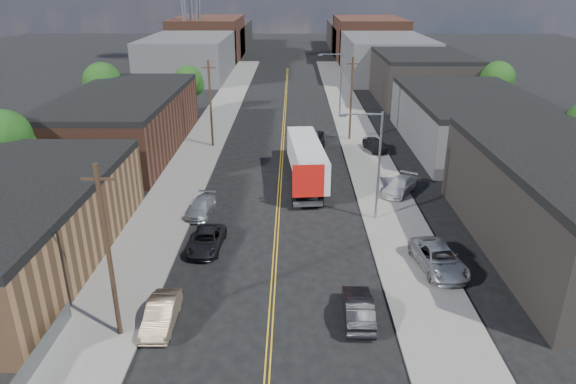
{
  "coord_description": "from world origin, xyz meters",
  "views": [
    {
      "loc": [
        1.23,
        -13.04,
        17.98
      ],
      "look_at": [
        0.86,
        24.82,
        2.5
      ],
      "focal_mm": 32.0,
      "sensor_mm": 36.0,
      "label": 1
    }
  ],
  "objects_px": {
    "car_left_c": "(206,241)",
    "car_right_lot_a": "(439,259)",
    "car_left_b": "(161,314)",
    "car_right_oncoming": "(358,308)",
    "car_left_d": "(201,207)",
    "car_right_lot_c": "(375,145)",
    "car_right_lot_b": "(400,186)",
    "semi_truck": "(306,156)",
    "car_ahead_truck": "(315,138)"
  },
  "relations": [
    {
      "from": "car_left_d",
      "to": "car_right_oncoming",
      "type": "distance_m",
      "value": 18.38
    },
    {
      "from": "car_left_b",
      "to": "car_left_d",
      "type": "height_order",
      "value": "car_left_b"
    },
    {
      "from": "car_left_c",
      "to": "car_left_d",
      "type": "xyz_separation_m",
      "value": [
        -1.4,
        6.07,
        -0.02
      ]
    },
    {
      "from": "car_left_c",
      "to": "car_left_d",
      "type": "distance_m",
      "value": 6.23
    },
    {
      "from": "car_left_c",
      "to": "car_right_oncoming",
      "type": "distance_m",
      "value": 13.03
    },
    {
      "from": "semi_truck",
      "to": "car_right_lot_a",
      "type": "xyz_separation_m",
      "value": [
        8.46,
        -17.56,
        -1.39
      ]
    },
    {
      "from": "car_left_d",
      "to": "car_right_lot_a",
      "type": "bearing_deg",
      "value": -21.13
    },
    {
      "from": "car_right_oncoming",
      "to": "car_ahead_truck",
      "type": "relative_size",
      "value": 0.92
    },
    {
      "from": "semi_truck",
      "to": "car_right_lot_c",
      "type": "relative_size",
      "value": 3.7
    },
    {
      "from": "car_left_b",
      "to": "car_right_lot_b",
      "type": "distance_m",
      "value": 25.95
    },
    {
      "from": "car_left_b",
      "to": "car_left_c",
      "type": "relative_size",
      "value": 0.91
    },
    {
      "from": "car_right_lot_a",
      "to": "car_right_lot_b",
      "type": "distance_m",
      "value": 13.46
    },
    {
      "from": "car_left_c",
      "to": "car_right_lot_b",
      "type": "relative_size",
      "value": 1.0
    },
    {
      "from": "semi_truck",
      "to": "car_right_lot_b",
      "type": "distance_m",
      "value": 9.52
    },
    {
      "from": "car_left_c",
      "to": "car_right_lot_c",
      "type": "distance_m",
      "value": 28.0
    },
    {
      "from": "car_left_c",
      "to": "car_right_lot_b",
      "type": "bearing_deg",
      "value": 36.75
    },
    {
      "from": "car_left_c",
      "to": "car_left_d",
      "type": "height_order",
      "value": "car_left_c"
    },
    {
      "from": "car_right_lot_b",
      "to": "car_right_lot_c",
      "type": "distance_m",
      "value": 12.74
    },
    {
      "from": "car_left_c",
      "to": "car_right_oncoming",
      "type": "relative_size",
      "value": 1.05
    },
    {
      "from": "car_left_d",
      "to": "car_right_lot_b",
      "type": "height_order",
      "value": "car_right_lot_b"
    },
    {
      "from": "car_left_d",
      "to": "car_right_lot_c",
      "type": "relative_size",
      "value": 1.05
    },
    {
      "from": "semi_truck",
      "to": "car_left_d",
      "type": "xyz_separation_m",
      "value": [
        -8.94,
        -8.55,
        -1.67
      ]
    },
    {
      "from": "car_right_lot_a",
      "to": "car_ahead_truck",
      "type": "height_order",
      "value": "car_right_lot_a"
    },
    {
      "from": "car_left_b",
      "to": "car_right_lot_c",
      "type": "distance_m",
      "value": 36.31
    },
    {
      "from": "car_left_d",
      "to": "car_ahead_truck",
      "type": "height_order",
      "value": "car_ahead_truck"
    },
    {
      "from": "car_right_oncoming",
      "to": "car_right_lot_c",
      "type": "bearing_deg",
      "value": -98.62
    },
    {
      "from": "car_right_oncoming",
      "to": "car_right_lot_a",
      "type": "xyz_separation_m",
      "value": [
        6.0,
        5.41,
        0.17
      ]
    },
    {
      "from": "car_right_lot_a",
      "to": "car_right_lot_c",
      "type": "relative_size",
      "value": 1.32
    },
    {
      "from": "car_left_b",
      "to": "car_left_c",
      "type": "height_order",
      "value": "car_left_b"
    },
    {
      "from": "car_left_b",
      "to": "car_left_c",
      "type": "bearing_deg",
      "value": 82.38
    },
    {
      "from": "semi_truck",
      "to": "car_right_lot_b",
      "type": "relative_size",
      "value": 3.26
    },
    {
      "from": "car_left_d",
      "to": "car_right_lot_c",
      "type": "distance_m",
      "value": 24.17
    },
    {
      "from": "car_right_oncoming",
      "to": "car_right_lot_b",
      "type": "distance_m",
      "value": 19.81
    },
    {
      "from": "car_left_b",
      "to": "car_right_oncoming",
      "type": "xyz_separation_m",
      "value": [
        11.13,
        0.62,
        0.03
      ]
    },
    {
      "from": "car_right_oncoming",
      "to": "car_right_lot_c",
      "type": "height_order",
      "value": "car_right_lot_c"
    },
    {
      "from": "car_left_c",
      "to": "car_right_lot_a",
      "type": "xyz_separation_m",
      "value": [
        16.0,
        -2.94,
        0.26
      ]
    },
    {
      "from": "car_left_d",
      "to": "car_right_oncoming",
      "type": "xyz_separation_m",
      "value": [
        11.4,
        -14.42,
        0.11
      ]
    },
    {
      "from": "car_right_oncoming",
      "to": "car_ahead_truck",
      "type": "xyz_separation_m",
      "value": [
        -1.11,
        34.64,
        -0.06
      ]
    },
    {
      "from": "car_right_oncoming",
      "to": "car_left_d",
      "type": "bearing_deg",
      "value": -50.26
    },
    {
      "from": "car_right_lot_c",
      "to": "car_left_b",
      "type": "bearing_deg",
      "value": -131.75
    },
    {
      "from": "car_left_b",
      "to": "car_right_oncoming",
      "type": "height_order",
      "value": "car_right_oncoming"
    },
    {
      "from": "semi_truck",
      "to": "car_ahead_truck",
      "type": "bearing_deg",
      "value": 78.08
    },
    {
      "from": "car_right_oncoming",
      "to": "car_right_lot_a",
      "type": "distance_m",
      "value": 8.08
    },
    {
      "from": "car_left_b",
      "to": "car_right_oncoming",
      "type": "relative_size",
      "value": 0.96
    },
    {
      "from": "car_left_c",
      "to": "car_left_d",
      "type": "bearing_deg",
      "value": 106.4
    },
    {
      "from": "car_left_d",
      "to": "car_right_lot_a",
      "type": "xyz_separation_m",
      "value": [
        17.4,
        -9.01,
        0.28
      ]
    },
    {
      "from": "car_right_lot_c",
      "to": "car_ahead_truck",
      "type": "height_order",
      "value": "car_right_lot_c"
    },
    {
      "from": "car_right_lot_a",
      "to": "car_left_c",
      "type": "bearing_deg",
      "value": 161.65
    },
    {
      "from": "car_right_lot_a",
      "to": "car_ahead_truck",
      "type": "bearing_deg",
      "value": 95.72
    },
    {
      "from": "car_right_oncoming",
      "to": "car_right_lot_c",
      "type": "distance_m",
      "value": 32.1
    }
  ]
}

